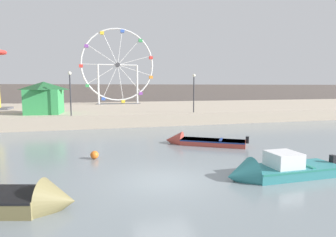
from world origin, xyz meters
TOP-DOWN VIEW (x-y plane):
  - ground_plane at (0.00, 0.00)m, footprint 240.00×240.00m
  - quay_promenade at (0.00, 27.66)m, footprint 110.00×24.11m
  - distant_town_skyline at (0.00, 51.63)m, footprint 140.00×3.00m
  - motorboat_faded_red at (3.91, 6.66)m, footprint 5.29×3.92m
  - motorboat_olive_wood at (-5.39, -1.42)m, footprint 5.09×2.73m
  - motorboat_teal_painted at (4.60, -0.83)m, footprint 5.46×1.66m
  - ferris_wheel_white_frame at (1.12, 33.65)m, footprint 11.31×1.20m
  - carnival_booth_green_kiosk at (-7.48, 19.44)m, footprint 3.76×3.95m
  - promenade_lamp_near at (-4.77, 16.62)m, footprint 0.32×0.32m
  - promenade_lamp_far at (7.45, 16.79)m, footprint 0.32×0.32m
  - mooring_buoy_orange at (-2.80, 4.42)m, footprint 0.44×0.44m

SIDE VIEW (x-z plane):
  - ground_plane at x=0.00m, z-range 0.00..0.00m
  - motorboat_faded_red at x=3.91m, z-range -0.44..0.84m
  - mooring_buoy_orange at x=-2.80m, z-range 0.00..0.44m
  - motorboat_olive_wood at x=-5.39m, z-range -0.46..1.04m
  - motorboat_teal_painted at x=4.60m, z-range -0.49..1.12m
  - quay_promenade at x=0.00m, z-range 0.00..1.20m
  - distant_town_skyline at x=0.00m, z-range 0.00..4.40m
  - carnival_booth_green_kiosk at x=-7.48m, z-range 1.26..4.46m
  - promenade_lamp_far at x=7.45m, z-range 1.81..5.83m
  - promenade_lamp_near at x=-4.77m, z-range 1.81..5.90m
  - ferris_wheel_white_frame at x=1.12m, z-range 1.22..12.85m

